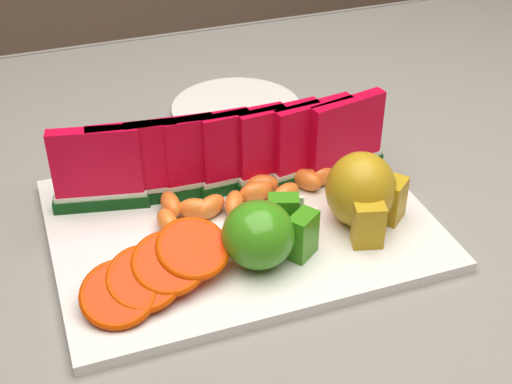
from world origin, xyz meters
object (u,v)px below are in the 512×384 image
(side_plate, at_px, (236,109))
(pear_cluster, at_px, (363,192))
(apple_cluster, at_px, (265,233))
(platter, at_px, (240,223))

(side_plate, bearing_deg, pear_cluster, -82.22)
(apple_cluster, distance_m, pear_cluster, 0.12)
(side_plate, bearing_deg, apple_cluster, -103.62)
(pear_cluster, relative_size, side_plate, 0.41)
(apple_cluster, height_order, pear_cluster, pear_cluster)
(pear_cluster, bearing_deg, platter, 158.31)
(platter, bearing_deg, pear_cluster, -21.69)
(platter, height_order, pear_cluster, pear_cluster)
(platter, height_order, side_plate, platter)
(apple_cluster, height_order, side_plate, apple_cluster)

